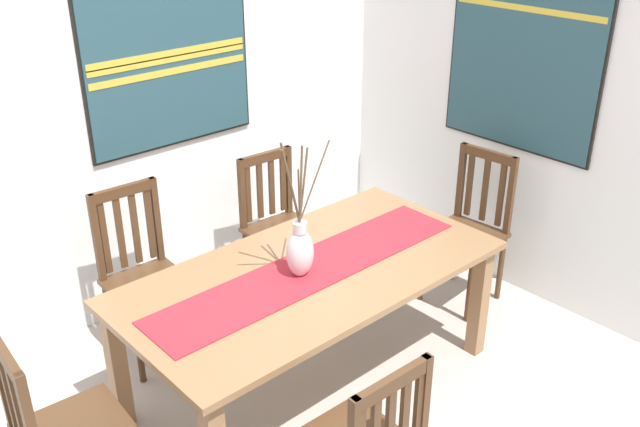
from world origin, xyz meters
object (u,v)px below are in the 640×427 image
(chair_4, at_px, (470,227))
(painting_on_side_wall, at_px, (524,56))
(centerpiece_vase, at_px, (300,249))
(chair_3, at_px, (143,272))
(chair_2, at_px, (279,224))
(painting_on_back_wall, at_px, (168,56))
(dining_table, at_px, (311,285))

(chair_4, distance_m, painting_on_side_wall, 1.09)
(centerpiece_vase, relative_size, chair_3, 0.74)
(centerpiece_vase, relative_size, chair_2, 0.78)
(chair_4, distance_m, painting_on_back_wall, 2.12)
(dining_table, relative_size, centerpiece_vase, 2.66)
(chair_4, xyz_separation_m, painting_on_back_wall, (-1.27, 1.32, 1.05))
(chair_2, distance_m, painting_on_back_wall, 1.23)
(chair_3, relative_size, chair_4, 1.01)
(chair_3, xyz_separation_m, chair_4, (1.82, -0.88, -0.01))
(chair_4, relative_size, painting_on_side_wall, 0.86)
(centerpiece_vase, relative_size, painting_on_side_wall, 0.64)
(chair_3, height_order, painting_on_side_wall, painting_on_side_wall)
(chair_2, relative_size, chair_4, 0.96)
(chair_3, bearing_deg, centerpiece_vase, -65.37)
(painting_on_back_wall, bearing_deg, centerpiece_vase, -96.10)
(chair_2, bearing_deg, dining_table, -119.33)
(dining_table, relative_size, chair_3, 1.97)
(chair_2, height_order, chair_4, chair_4)
(dining_table, bearing_deg, painting_on_back_wall, 87.10)
(chair_2, height_order, painting_on_side_wall, painting_on_side_wall)
(chair_4, height_order, painting_on_back_wall, painting_on_back_wall)
(dining_table, xyz_separation_m, chair_3, (-0.48, 0.88, -0.12))
(centerpiece_vase, distance_m, painting_on_back_wall, 1.50)
(chair_2, xyz_separation_m, chair_4, (0.86, -0.86, 0.01))
(chair_3, distance_m, chair_4, 2.02)
(chair_4, height_order, painting_on_side_wall, painting_on_side_wall)
(chair_4, xyz_separation_m, painting_on_side_wall, (0.34, -0.01, 1.03))
(painting_on_back_wall, bearing_deg, chair_4, -46.14)
(dining_table, height_order, painting_on_side_wall, painting_on_side_wall)
(painting_on_side_wall, bearing_deg, centerpiece_vase, 179.73)
(chair_2, xyz_separation_m, painting_on_side_wall, (1.20, -0.87, 1.04))
(dining_table, height_order, chair_4, chair_4)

